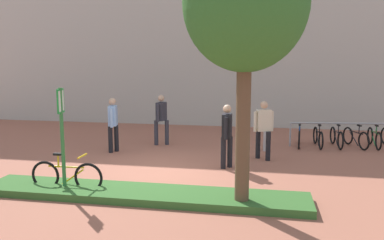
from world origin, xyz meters
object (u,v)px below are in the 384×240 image
at_px(bollard_steel, 266,137).
at_px(person_casual_tan, 264,126).
at_px(person_shirt_blue, 113,121).
at_px(bike_rack_cluster, 346,137).
at_px(parking_sign_post, 62,125).
at_px(tree_sidewalk, 245,5).
at_px(person_suited_navy, 227,132).
at_px(bike_at_sign, 67,176).
at_px(person_suited_dark, 161,117).

distance_m(bollard_steel, person_casual_tan, 1.24).
bearing_deg(person_shirt_blue, bike_rack_cluster, 16.02).
xyz_separation_m(bike_rack_cluster, person_casual_tan, (-2.72, -2.22, 0.64)).
distance_m(parking_sign_post, person_casual_tan, 5.72).
xyz_separation_m(parking_sign_post, bike_rack_cluster, (6.97, 6.01, -1.17)).
bearing_deg(person_casual_tan, person_shirt_blue, 178.78).
distance_m(tree_sidewalk, person_casual_tan, 4.92).
distance_m(parking_sign_post, bike_rack_cluster, 9.28).
xyz_separation_m(bollard_steel, person_shirt_blue, (-4.74, -1.01, 0.53)).
bearing_deg(tree_sidewalk, person_casual_tan, 84.52).
bearing_deg(person_suited_navy, bike_rack_cluster, 42.27).
height_order(bike_at_sign, person_suited_dark, person_suited_dark).
distance_m(bike_rack_cluster, person_casual_tan, 3.57).
relative_size(bike_at_sign, person_suited_navy, 0.98).
bearing_deg(bollard_steel, tree_sidewalk, -95.17).
relative_size(bike_at_sign, person_suited_dark, 0.98).
xyz_separation_m(parking_sign_post, person_suited_navy, (3.29, 2.67, -0.53)).
bearing_deg(person_suited_dark, person_suited_navy, -45.57).
height_order(parking_sign_post, person_suited_navy, parking_sign_post).
distance_m(bike_at_sign, person_shirt_blue, 3.84).
bearing_deg(parking_sign_post, bike_rack_cluster, 40.77).
bearing_deg(bike_at_sign, person_suited_navy, 37.66).
height_order(person_suited_dark, person_casual_tan, same).
bearing_deg(person_suited_navy, bollard_steel, 65.19).
xyz_separation_m(bike_rack_cluster, bollard_steel, (-2.65, -1.11, 0.10)).
height_order(bike_rack_cluster, person_casual_tan, person_casual_tan).
bearing_deg(bike_at_sign, tree_sidewalk, -4.22).
relative_size(tree_sidewalk, parking_sign_post, 2.26).
bearing_deg(bollard_steel, person_suited_navy, -114.81).
distance_m(bike_at_sign, bollard_steel, 6.45).
bearing_deg(person_shirt_blue, parking_sign_post, -83.88).
distance_m(bike_at_sign, person_casual_tan, 5.65).
bearing_deg(bike_at_sign, bollard_steel, 47.83).
bearing_deg(bollard_steel, bike_at_sign, -132.17).
height_order(parking_sign_post, bike_at_sign, parking_sign_post).
height_order(tree_sidewalk, person_suited_navy, tree_sidewalk).
bearing_deg(person_casual_tan, person_suited_navy, -130.38).
distance_m(bike_at_sign, bike_rack_cluster, 9.13).
bearing_deg(bike_rack_cluster, person_shirt_blue, -163.98).
relative_size(tree_sidewalk, person_shirt_blue, 3.03).
height_order(tree_sidewalk, person_shirt_blue, tree_sidewalk).
distance_m(person_suited_dark, person_casual_tan, 3.73).
relative_size(parking_sign_post, person_shirt_blue, 1.34).
xyz_separation_m(bike_at_sign, bollard_steel, (4.33, 4.78, 0.10)).
bearing_deg(person_casual_tan, bollard_steel, 85.95).
relative_size(bike_at_sign, person_shirt_blue, 0.98).
bearing_deg(bike_at_sign, person_casual_tan, 40.78).
distance_m(bike_at_sign, person_suited_dark, 5.19).
distance_m(person_shirt_blue, person_casual_tan, 4.66).
bearing_deg(person_shirt_blue, bike_at_sign, -83.78).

